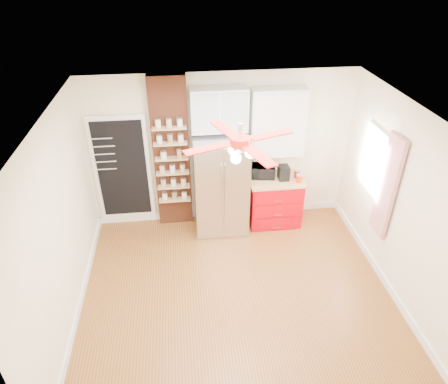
{
  "coord_description": "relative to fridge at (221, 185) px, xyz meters",
  "views": [
    {
      "loc": [
        -0.69,
        -4.16,
        4.37
      ],
      "look_at": [
        -0.08,
        0.9,
        1.19
      ],
      "focal_mm": 32.0,
      "sensor_mm": 36.0,
      "label": 1
    }
  ],
  "objects": [
    {
      "name": "toaster_oven",
      "position": [
        0.75,
        0.15,
        0.14
      ],
      "size": [
        0.43,
        0.32,
        0.22
      ],
      "primitive_type": "imported",
      "rotation": [
        0.0,
        0.0,
        -0.14
      ],
      "color": "black",
      "rests_on": "red_cabinet"
    },
    {
      "name": "ceiling",
      "position": [
        0.05,
        -1.63,
        1.83
      ],
      "size": [
        4.5,
        4.5,
        0.0
      ],
      "primitive_type": "plane",
      "color": "white",
      "rests_on": "wall_back"
    },
    {
      "name": "window",
      "position": [
        2.28,
        -0.73,
        0.68
      ],
      "size": [
        0.04,
        0.75,
        1.05
      ],
      "primitive_type": "cube",
      "color": "white",
      "rests_on": "wall_right"
    },
    {
      "name": "canister_left",
      "position": [
        1.34,
        -0.1,
        0.09
      ],
      "size": [
        0.12,
        0.12,
        0.13
      ],
      "primitive_type": "cylinder",
      "rotation": [
        0.0,
        0.0,
        0.14
      ],
      "color": "red",
      "rests_on": "red_cabinet"
    },
    {
      "name": "red_cabinet",
      "position": [
        0.97,
        0.05,
        -0.42
      ],
      "size": [
        0.94,
        0.64,
        0.9
      ],
      "color": "#CB000D",
      "rests_on": "floor"
    },
    {
      "name": "wall_left",
      "position": [
        -2.2,
        -1.63,
        0.48
      ],
      "size": [
        0.02,
        4.0,
        2.7
      ],
      "primitive_type": "cube",
      "color": "#FFF3CD",
      "rests_on": "floor"
    },
    {
      "name": "upper_shelf_unit",
      "position": [
        0.97,
        0.22,
        1.0
      ],
      "size": [
        0.9,
        0.3,
        1.15
      ],
      "primitive_type": "cube",
      "color": "white",
      "rests_on": "wall_back"
    },
    {
      "name": "upper_glass_cabinet",
      "position": [
        0.0,
        0.2,
        1.27
      ],
      "size": [
        0.9,
        0.35,
        0.7
      ],
      "primitive_type": "cube",
      "color": "white",
      "rests_on": "wall_back"
    },
    {
      "name": "curtain",
      "position": [
        2.23,
        -1.28,
        0.57
      ],
      "size": [
        0.06,
        0.4,
        1.55
      ],
      "primitive_type": "cube",
      "color": "red",
      "rests_on": "wall_right"
    },
    {
      "name": "canister_right",
      "position": [
        1.34,
        0.06,
        0.09
      ],
      "size": [
        0.11,
        0.11,
        0.14
      ],
      "primitive_type": "cylinder",
      "rotation": [
        0.0,
        0.0,
        0.11
      ],
      "color": "#AA0919",
      "rests_on": "red_cabinet"
    },
    {
      "name": "wall_back",
      "position": [
        0.05,
        0.37,
        0.48
      ],
      "size": [
        4.5,
        0.02,
        2.7
      ],
      "primitive_type": "cube",
      "color": "#FFF3CD",
      "rests_on": "floor"
    },
    {
      "name": "chalkboard",
      "position": [
        -1.65,
        0.33,
        0.23
      ],
      "size": [
        0.95,
        0.05,
        1.95
      ],
      "color": "white",
      "rests_on": "wall_back"
    },
    {
      "name": "fridge",
      "position": [
        0.0,
        0.0,
        0.0
      ],
      "size": [
        0.9,
        0.7,
        1.75
      ],
      "primitive_type": "cube",
      "color": "silver",
      "rests_on": "floor"
    },
    {
      "name": "wall_right",
      "position": [
        2.3,
        -1.63,
        0.48
      ],
      "size": [
        0.02,
        4.0,
        2.7
      ],
      "primitive_type": "cube",
      "color": "#FFF3CD",
      "rests_on": "floor"
    },
    {
      "name": "pantry_jar_beans",
      "position": [
        -0.67,
        0.13,
        0.57
      ],
      "size": [
        0.1,
        0.1,
        0.14
      ],
      "primitive_type": "cylinder",
      "rotation": [
        0.0,
        0.0,
        -0.2
      ],
      "color": "#9A7B4E",
      "rests_on": "brick_pillar"
    },
    {
      "name": "pantry_jar_oats",
      "position": [
        -0.93,
        0.13,
        0.56
      ],
      "size": [
        0.11,
        0.11,
        0.12
      ],
      "primitive_type": "cylinder",
      "rotation": [
        0.0,
        0.0,
        -0.17
      ],
      "color": "#F0ECB8",
      "rests_on": "brick_pillar"
    },
    {
      "name": "ceiling_fan",
      "position": [
        0.05,
        -1.63,
        1.55
      ],
      "size": [
        1.4,
        1.4,
        0.44
      ],
      "color": "silver",
      "rests_on": "ceiling"
    },
    {
      "name": "coffee_maker",
      "position": [
        1.09,
        0.03,
        0.15
      ],
      "size": [
        0.17,
        0.21,
        0.25
      ],
      "primitive_type": "cube",
      "rotation": [
        0.0,
        0.0,
        0.01
      ],
      "color": "black",
      "rests_on": "red_cabinet"
    },
    {
      "name": "wall_front",
      "position": [
        0.05,
        -3.63,
        0.48
      ],
      "size": [
        4.5,
        0.02,
        2.7
      ],
      "primitive_type": "cube",
      "color": "#FFF3CD",
      "rests_on": "floor"
    },
    {
      "name": "floor",
      "position": [
        0.05,
        -1.63,
        -0.88
      ],
      "size": [
        4.5,
        4.5,
        0.0
      ],
      "primitive_type": "plane",
      "color": "brown",
      "rests_on": "ground"
    },
    {
      "name": "brick_pillar",
      "position": [
        -0.8,
        0.29,
        0.48
      ],
      "size": [
        0.6,
        0.16,
        2.7
      ],
      "primitive_type": "cube",
      "color": "brown",
      "rests_on": "floor"
    }
  ]
}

